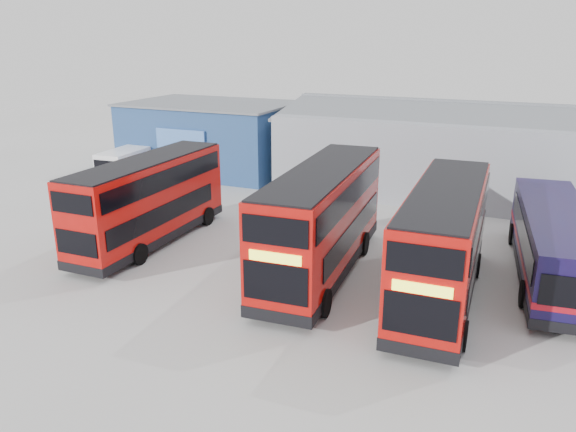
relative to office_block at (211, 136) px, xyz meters
The scene contains 8 objects.
ground_plane 22.94m from the office_block, 52.11° to the right, with size 120.00×120.00×0.00m, color #AAAAA5.
office_block is the anchor object (origin of this frame).
maintenance_shed 22.09m from the office_block, ahead, with size 30.50×12.00×5.89m.
double_decker_left 16.19m from the office_block, 69.64° to the right, with size 2.74×10.19×4.28m.
double_decker_centre 21.21m from the office_block, 45.95° to the right, with size 3.42×11.25×4.69m.
double_decker_right 25.32m from the office_block, 38.21° to the right, with size 3.04×10.79×4.52m.
single_decker_blue 26.70m from the office_block, 26.41° to the right, with size 3.78×11.43×3.04m.
panel_van 6.61m from the office_block, 124.04° to the right, with size 2.53×5.33×2.27m.
Camera 1 is at (8.61, -18.63, 10.02)m, focal length 35.00 mm.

